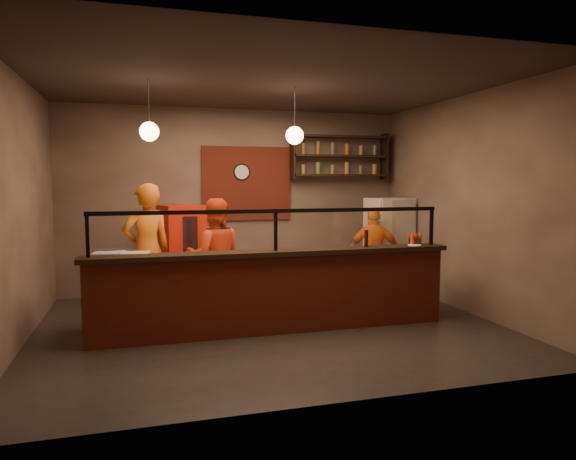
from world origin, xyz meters
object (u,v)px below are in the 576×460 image
object	(u,v)px
fridge	(389,244)
pizza_dough	(333,255)
cook_left	(147,250)
cook_right	(374,253)
condiment_caddy	(414,241)
red_cooler	(182,251)
cook_mid	(214,256)
wall_clock	(242,172)
pepper_mill	(366,239)

from	to	relation	value
fridge	pizza_dough	bearing A→B (deg)	-143.47
cook_left	cook_right	distance (m)	3.62
fridge	condiment_caddy	distance (m)	2.04
cook_left	red_cooler	distance (m)	1.30
condiment_caddy	cook_right	bearing A→B (deg)	87.98
cook_right	red_cooler	size ratio (longest dim) A/B	0.98
cook_left	cook_mid	size ratio (longest dim) A/B	1.13
wall_clock	cook_left	size ratio (longest dim) A/B	0.16
cook_right	condiment_caddy	bearing A→B (deg)	107.06
cook_mid	red_cooler	xyz separation A→B (m)	(-0.37, 1.27, -0.07)
red_cooler	condiment_caddy	size ratio (longest dim) A/B	9.08
cook_right	pepper_mill	world-z (taller)	cook_right
wall_clock	pepper_mill	xyz separation A→B (m)	(1.14, -2.76, -0.93)
cook_mid	cook_left	bearing A→B (deg)	-3.98
wall_clock	pepper_mill	bearing A→B (deg)	-67.54
cook_left	pepper_mill	xyz separation A→B (m)	(2.80, -1.31, 0.22)
cook_mid	cook_right	bearing A→B (deg)	-171.36
pizza_dough	fridge	bearing A→B (deg)	42.64
wall_clock	cook_left	world-z (taller)	wall_clock
cook_mid	fridge	xyz separation A→B (m)	(3.21, 0.81, -0.02)
wall_clock	cook_right	bearing A→B (deg)	-34.30
condiment_caddy	wall_clock	bearing A→B (deg)	125.22
cook_left	cook_mid	world-z (taller)	cook_left
cook_left	red_cooler	bearing A→B (deg)	-136.46
wall_clock	cook_left	distance (m)	2.49
cook_left	condiment_caddy	distance (m)	3.77
fridge	cook_mid	bearing A→B (deg)	-171.96
cook_mid	fridge	bearing A→B (deg)	-162.53
condiment_caddy	red_cooler	bearing A→B (deg)	141.39
wall_clock	fridge	world-z (taller)	wall_clock
red_cooler	pizza_dough	xyz separation A→B (m)	(1.94, -1.97, 0.13)
cook_left	cook_right	xyz separation A→B (m)	(3.61, 0.13, -0.20)
red_cooler	condiment_caddy	xyz separation A→B (m)	(2.99, -2.38, 0.34)
red_cooler	cook_right	bearing A→B (deg)	-35.69
cook_right	red_cooler	distance (m)	3.20
condiment_caddy	pepper_mill	bearing A→B (deg)	-174.71
fridge	pepper_mill	world-z (taller)	fridge
cook_left	cook_right	size ratio (longest dim) A/B	1.26
red_cooler	condiment_caddy	bearing A→B (deg)	-55.72
pizza_dough	condiment_caddy	size ratio (longest dim) A/B	2.60
red_cooler	pepper_mill	xyz separation A→B (m)	(2.23, -2.45, 0.40)
cook_mid	pepper_mill	bearing A→B (deg)	150.74
wall_clock	pizza_dough	distance (m)	2.72
cook_right	wall_clock	bearing A→B (deg)	-15.22
fridge	condiment_caddy	xyz separation A→B (m)	(-0.60, -1.93, 0.29)
wall_clock	red_cooler	world-z (taller)	wall_clock
pizza_dough	cook_right	bearing A→B (deg)	41.03
red_cooler	pepper_mill	size ratio (longest dim) A/B	6.74
cook_mid	condiment_caddy	distance (m)	2.86
fridge	pepper_mill	xyz separation A→B (m)	(-1.36, -2.00, 0.35)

